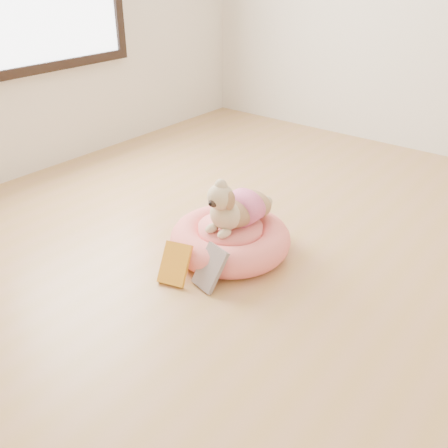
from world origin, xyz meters
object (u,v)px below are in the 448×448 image
Objects in this scene: book_yellow at (175,264)px; book_white at (210,268)px; dog at (236,199)px; pet_bed at (230,239)px.

book_white reaches higher than book_yellow.
pet_bed is at bearing -132.64° from dog.
book_yellow is at bearing -98.55° from dog.
pet_bed is 3.09× the size of book_yellow.
dog is at bearing 45.41° from pet_bed.
book_yellow is at bearing -98.20° from pet_bed.
book_white is at bearing -69.81° from pet_bed.
book_yellow is (-0.05, -0.34, 0.01)m from pet_bed.
dog reaches higher than book_white.
pet_bed is 1.55× the size of dog.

